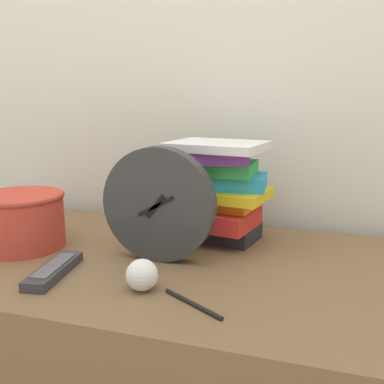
{
  "coord_description": "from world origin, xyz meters",
  "views": [
    {
      "loc": [
        0.38,
        -0.58,
        1.08
      ],
      "look_at": [
        0.06,
        0.41,
        0.85
      ],
      "focal_mm": 42.0,
      "sensor_mm": 36.0,
      "label": 1
    }
  ],
  "objects_px": {
    "book_stack": "(219,189)",
    "crumpled_paper_ball": "(142,275)",
    "pen": "(193,304)",
    "basket": "(21,219)",
    "tv_remote": "(54,270)",
    "desk_clock": "(159,205)"
  },
  "relations": [
    {
      "from": "crumpled_paper_ball",
      "to": "tv_remote",
      "type": "bearing_deg",
      "value": 176.76
    },
    {
      "from": "book_stack",
      "to": "basket",
      "type": "relative_size",
      "value": 1.22
    },
    {
      "from": "desk_clock",
      "to": "book_stack",
      "type": "relative_size",
      "value": 0.99
    },
    {
      "from": "desk_clock",
      "to": "basket",
      "type": "relative_size",
      "value": 1.21
    },
    {
      "from": "basket",
      "to": "tv_remote",
      "type": "xyz_separation_m",
      "value": [
        0.18,
        -0.13,
        -0.06
      ]
    },
    {
      "from": "book_stack",
      "to": "pen",
      "type": "relative_size",
      "value": 1.99
    },
    {
      "from": "book_stack",
      "to": "crumpled_paper_ball",
      "type": "bearing_deg",
      "value": -100.03
    },
    {
      "from": "book_stack",
      "to": "basket",
      "type": "bearing_deg",
      "value": -155.84
    },
    {
      "from": "desk_clock",
      "to": "pen",
      "type": "relative_size",
      "value": 1.97
    },
    {
      "from": "crumpled_paper_ball",
      "to": "pen",
      "type": "bearing_deg",
      "value": -16.17
    },
    {
      "from": "basket",
      "to": "tv_remote",
      "type": "distance_m",
      "value": 0.23
    },
    {
      "from": "pen",
      "to": "tv_remote",
      "type": "bearing_deg",
      "value": 172.09
    },
    {
      "from": "book_stack",
      "to": "crumpled_paper_ball",
      "type": "relative_size",
      "value": 4.21
    },
    {
      "from": "tv_remote",
      "to": "pen",
      "type": "height_order",
      "value": "tv_remote"
    },
    {
      "from": "basket",
      "to": "tv_remote",
      "type": "height_order",
      "value": "basket"
    },
    {
      "from": "book_stack",
      "to": "crumpled_paper_ball",
      "type": "distance_m",
      "value": 0.36
    },
    {
      "from": "desk_clock",
      "to": "tv_remote",
      "type": "bearing_deg",
      "value": -139.48
    },
    {
      "from": "basket",
      "to": "pen",
      "type": "distance_m",
      "value": 0.53
    },
    {
      "from": "desk_clock",
      "to": "pen",
      "type": "bearing_deg",
      "value": -53.76
    },
    {
      "from": "basket",
      "to": "pen",
      "type": "height_order",
      "value": "basket"
    },
    {
      "from": "tv_remote",
      "to": "crumpled_paper_ball",
      "type": "distance_m",
      "value": 0.21
    },
    {
      "from": "desk_clock",
      "to": "basket",
      "type": "height_order",
      "value": "desk_clock"
    }
  ]
}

